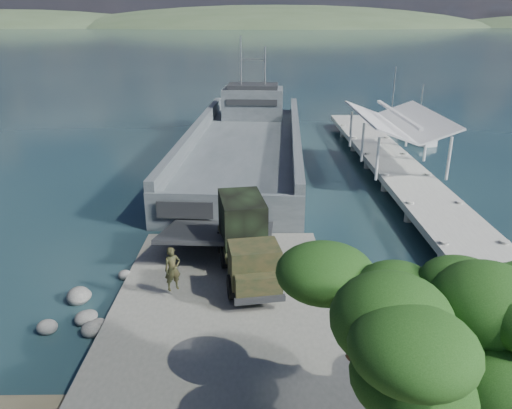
# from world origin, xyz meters

# --- Properties ---
(ground) EXTENTS (1400.00, 1400.00, 0.00)m
(ground) POSITION_xyz_m (0.00, 0.00, 0.00)
(ground) COLOR #182F39
(ground) RESTS_ON ground
(boat_ramp) EXTENTS (10.00, 18.00, 0.50)m
(boat_ramp) POSITION_xyz_m (0.00, -1.00, 0.25)
(boat_ramp) COLOR slate
(boat_ramp) RESTS_ON ground
(shoreline_rocks) EXTENTS (3.20, 5.60, 0.90)m
(shoreline_rocks) POSITION_xyz_m (-6.20, 0.50, 0.00)
(shoreline_rocks) COLOR #4C4D4B
(shoreline_rocks) RESTS_ON ground
(distant_headlands) EXTENTS (1000.00, 240.00, 48.00)m
(distant_headlands) POSITION_xyz_m (50.00, 560.00, 0.00)
(distant_headlands) COLOR #3D5233
(distant_headlands) RESTS_ON ground
(pier) EXTENTS (6.40, 44.00, 6.10)m
(pier) POSITION_xyz_m (13.00, 18.77, 1.60)
(pier) COLOR #999890
(pier) RESTS_ON ground
(landing_craft) EXTENTS (12.07, 38.75, 11.36)m
(landing_craft) POSITION_xyz_m (0.76, 24.37, 0.93)
(landing_craft) COLOR #444D50
(landing_craft) RESTS_ON ground
(military_truck) EXTENTS (3.34, 7.58, 3.40)m
(military_truck) POSITION_xyz_m (0.94, 2.70, 2.19)
(military_truck) COLOR black
(military_truck) RESTS_ON boat_ramp
(soldier) EXTENTS (0.90, 0.80, 2.06)m
(soldier) POSITION_xyz_m (-2.33, 0.15, 1.53)
(soldier) COLOR black
(soldier) RESTS_ON boat_ramp
(sailboat_near) EXTENTS (2.68, 5.24, 6.13)m
(sailboat_near) POSITION_xyz_m (18.90, 31.51, 0.33)
(sailboat_near) COLOR silver
(sailboat_near) RESTS_ON ground
(sailboat_far) EXTENTS (2.17, 6.13, 7.33)m
(sailboat_far) POSITION_xyz_m (17.64, 37.63, 0.39)
(sailboat_far) COLOR silver
(sailboat_far) RESTS_ON ground
(overhang_tree) EXTENTS (7.62, 7.02, 6.92)m
(overhang_tree) POSITION_xyz_m (6.19, -9.58, 5.54)
(overhang_tree) COLOR #372716
(overhang_tree) RESTS_ON ground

